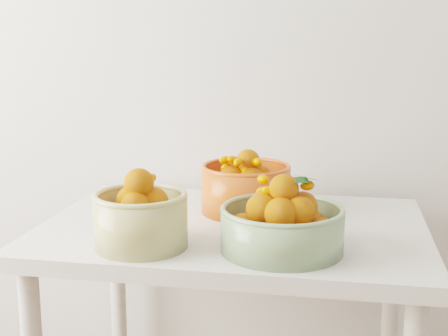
{
  "coord_description": "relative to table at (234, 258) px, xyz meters",
  "views": [
    {
      "loc": [
        0.06,
        0.04,
        1.23
      ],
      "look_at": [
        -0.21,
        1.5,
        0.92
      ],
      "focal_mm": 50.0,
      "sensor_mm": 36.0,
      "label": 1
    }
  ],
  "objects": [
    {
      "name": "bowl_green",
      "position": [
        0.15,
        -0.19,
        0.16
      ],
      "size": [
        0.32,
        0.32,
        0.18
      ],
      "rotation": [
        0.0,
        0.0,
        -0.14
      ],
      "color": "gray",
      "rests_on": "table"
    },
    {
      "name": "bowl_orange",
      "position": [
        0.01,
        0.12,
        0.17
      ],
      "size": [
        0.26,
        0.26,
        0.18
      ],
      "rotation": [
        0.0,
        0.0,
        -0.05
      ],
      "color": "#E7471B",
      "rests_on": "table"
    },
    {
      "name": "bowl_cream",
      "position": [
        -0.18,
        -0.22,
        0.17
      ],
      "size": [
        0.27,
        0.27,
        0.19
      ],
      "rotation": [
        0.0,
        0.0,
        -0.26
      ],
      "color": "tan",
      "rests_on": "table"
    },
    {
      "name": "table",
      "position": [
        0.0,
        0.0,
        0.0
      ],
      "size": [
        1.0,
        0.7,
        0.75
      ],
      "color": "silver",
      "rests_on": "ground"
    }
  ]
}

